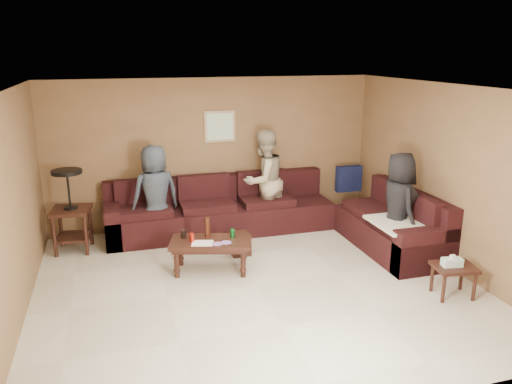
# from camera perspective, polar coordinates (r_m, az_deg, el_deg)

# --- Properties ---
(room) EXTENTS (5.60, 5.50, 2.50)m
(room) POSITION_cam_1_polar(r_m,az_deg,el_deg) (6.00, 0.00, 3.75)
(room) COLOR beige
(room) RESTS_ON ground
(sectional_sofa) EXTENTS (4.65, 2.90, 0.97)m
(sectional_sofa) POSITION_cam_1_polar(r_m,az_deg,el_deg) (8.00, 2.53, -3.07)
(sectional_sofa) COLOR black
(sectional_sofa) RESTS_ON ground
(coffee_table) EXTENTS (1.19, 0.81, 0.73)m
(coffee_table) POSITION_cam_1_polar(r_m,az_deg,el_deg) (6.83, -5.23, -6.01)
(coffee_table) COLOR #341811
(coffee_table) RESTS_ON ground
(end_table_left) EXTENTS (0.61, 0.61, 1.25)m
(end_table_left) POSITION_cam_1_polar(r_m,az_deg,el_deg) (7.89, -20.42, -1.85)
(end_table_left) COLOR #341811
(end_table_left) RESTS_ON ground
(side_table_right) EXTENTS (0.55, 0.47, 0.55)m
(side_table_right) POSITION_cam_1_polar(r_m,az_deg,el_deg) (6.60, 21.65, -8.20)
(side_table_right) COLOR #341811
(side_table_right) RESTS_ON ground
(waste_bin) EXTENTS (0.30, 0.30, 0.33)m
(waste_bin) POSITION_cam_1_polar(r_m,az_deg,el_deg) (7.43, -1.87, -5.91)
(waste_bin) COLOR #341811
(waste_bin) RESTS_ON ground
(wall_art) EXTENTS (0.52, 0.04, 0.52)m
(wall_art) POSITION_cam_1_polar(r_m,az_deg,el_deg) (8.38, -4.16, 7.48)
(wall_art) COLOR tan
(wall_art) RESTS_ON ground
(person_left) EXTENTS (0.87, 0.68, 1.55)m
(person_left) POSITION_cam_1_polar(r_m,az_deg,el_deg) (7.85, -11.41, -0.28)
(person_left) COLOR #313944
(person_left) RESTS_ON ground
(person_middle) EXTENTS (1.02, 0.94, 1.69)m
(person_middle) POSITION_cam_1_polar(r_m,az_deg,el_deg) (8.26, 0.89, 1.32)
(person_middle) COLOR tan
(person_middle) RESTS_ON ground
(person_right) EXTENTS (0.54, 0.79, 1.55)m
(person_right) POSITION_cam_1_polar(r_m,az_deg,el_deg) (7.44, 15.94, -1.51)
(person_right) COLOR black
(person_right) RESTS_ON ground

